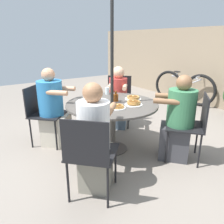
{
  "coord_description": "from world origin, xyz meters",
  "views": [
    {
      "loc": [
        2.43,
        -1.65,
        1.57
      ],
      "look_at": [
        0.0,
        0.0,
        0.58
      ],
      "focal_mm": 35.0,
      "sensor_mm": 36.0,
      "label": 1
    }
  ],
  "objects_px": {
    "pancake_plate_a": "(93,106)",
    "pancake_plate_b": "(134,103)",
    "patio_chair_east": "(42,111)",
    "pancake_plate_d": "(96,101)",
    "diner_east": "(53,111)",
    "pancake_plate_c": "(133,98)",
    "patio_chair_north": "(119,96)",
    "patio_chair_south": "(90,152)",
    "patio_chair_west": "(192,123)",
    "diner_south": "(95,142)",
    "drinking_glass_a": "(107,91)",
    "bicycle": "(184,87)",
    "diner_west": "(178,122)",
    "patio_table": "(112,110)",
    "coffee_cup": "(91,95)",
    "pancake_plate_e": "(117,107)",
    "syrup_bottle": "(116,97)",
    "drinking_glass_b": "(85,94)",
    "diner_north": "(118,100)"
  },
  "relations": [
    {
      "from": "pancake_plate_a",
      "to": "pancake_plate_b",
      "type": "xyz_separation_m",
      "value": [
        0.18,
        0.52,
        -0.0
      ]
    },
    {
      "from": "patio_chair_east",
      "to": "pancake_plate_d",
      "type": "height_order",
      "value": "patio_chair_east"
    },
    {
      "from": "diner_east",
      "to": "pancake_plate_b",
      "type": "height_order",
      "value": "diner_east"
    },
    {
      "from": "pancake_plate_b",
      "to": "pancake_plate_c",
      "type": "relative_size",
      "value": 1.0
    },
    {
      "from": "patio_chair_north",
      "to": "patio_chair_east",
      "type": "relative_size",
      "value": 1.0
    },
    {
      "from": "patio_chair_south",
      "to": "patio_chair_west",
      "type": "bearing_deg",
      "value": 43.06
    },
    {
      "from": "diner_east",
      "to": "diner_south",
      "type": "bearing_deg",
      "value": 45.04
    },
    {
      "from": "drinking_glass_a",
      "to": "bicycle",
      "type": "relative_size",
      "value": 0.07
    },
    {
      "from": "bicycle",
      "to": "diner_west",
      "type": "bearing_deg",
      "value": -65.76
    },
    {
      "from": "patio_table",
      "to": "coffee_cup",
      "type": "relative_size",
      "value": 13.15
    },
    {
      "from": "patio_chair_north",
      "to": "pancake_plate_c",
      "type": "bearing_deg",
      "value": 109.19
    },
    {
      "from": "patio_chair_east",
      "to": "pancake_plate_c",
      "type": "bearing_deg",
      "value": 101.78
    },
    {
      "from": "diner_east",
      "to": "pancake_plate_d",
      "type": "bearing_deg",
      "value": 93.54
    },
    {
      "from": "pancake_plate_a",
      "to": "drinking_glass_a",
      "type": "xyz_separation_m",
      "value": [
        -0.54,
        0.56,
        0.03
      ]
    },
    {
      "from": "patio_chair_east",
      "to": "pancake_plate_c",
      "type": "height_order",
      "value": "patio_chair_east"
    },
    {
      "from": "pancake_plate_a",
      "to": "pancake_plate_b",
      "type": "distance_m",
      "value": 0.55
    },
    {
      "from": "pancake_plate_e",
      "to": "bicycle",
      "type": "bearing_deg",
      "value": 113.06
    },
    {
      "from": "pancake_plate_c",
      "to": "bicycle",
      "type": "xyz_separation_m",
      "value": [
        -1.05,
        2.53,
        -0.34
      ]
    },
    {
      "from": "syrup_bottle",
      "to": "drinking_glass_b",
      "type": "height_order",
      "value": "syrup_bottle"
    },
    {
      "from": "pancake_plate_a",
      "to": "pancake_plate_d",
      "type": "bearing_deg",
      "value": 144.93
    },
    {
      "from": "patio_chair_east",
      "to": "pancake_plate_e",
      "type": "bearing_deg",
      "value": 80.1
    },
    {
      "from": "drinking_glass_a",
      "to": "drinking_glass_b",
      "type": "height_order",
      "value": "same"
    },
    {
      "from": "pancake_plate_b",
      "to": "pancake_plate_e",
      "type": "bearing_deg",
      "value": -93.87
    },
    {
      "from": "diner_north",
      "to": "patio_chair_south",
      "type": "xyz_separation_m",
      "value": [
        1.44,
        -1.37,
        0.02
      ]
    },
    {
      "from": "patio_chair_north",
      "to": "coffee_cup",
      "type": "xyz_separation_m",
      "value": [
        0.4,
        -0.82,
        0.23
      ]
    },
    {
      "from": "pancake_plate_a",
      "to": "drinking_glass_a",
      "type": "relative_size",
      "value": 2.16
    },
    {
      "from": "patio_chair_east",
      "to": "pancake_plate_d",
      "type": "distance_m",
      "value": 0.86
    },
    {
      "from": "diner_east",
      "to": "pancake_plate_e",
      "type": "relative_size",
      "value": 4.85
    },
    {
      "from": "drinking_glass_b",
      "to": "bicycle",
      "type": "relative_size",
      "value": 0.07
    },
    {
      "from": "drinking_glass_a",
      "to": "patio_chair_south",
      "type": "bearing_deg",
      "value": -39.09
    },
    {
      "from": "patio_chair_north",
      "to": "drinking_glass_b",
      "type": "xyz_separation_m",
      "value": [
        0.31,
        -0.87,
        0.24
      ]
    },
    {
      "from": "patio_table",
      "to": "patio_chair_south",
      "type": "bearing_deg",
      "value": -45.62
    },
    {
      "from": "pancake_plate_b",
      "to": "diner_north",
      "type": "bearing_deg",
      "value": 156.45
    },
    {
      "from": "patio_table",
      "to": "patio_chair_south",
      "type": "xyz_separation_m",
      "value": [
        0.76,
        -0.77,
        -0.08
      ]
    },
    {
      "from": "patio_table",
      "to": "pancake_plate_e",
      "type": "bearing_deg",
      "value": -19.16
    },
    {
      "from": "patio_chair_west",
      "to": "diner_north",
      "type": "bearing_deg",
      "value": 53.62
    },
    {
      "from": "patio_chair_north",
      "to": "patio_chair_west",
      "type": "height_order",
      "value": "same"
    },
    {
      "from": "pancake_plate_a",
      "to": "pancake_plate_c",
      "type": "bearing_deg",
      "value": 95.07
    },
    {
      "from": "patio_chair_west",
      "to": "pancake_plate_a",
      "type": "distance_m",
      "value": 1.3
    },
    {
      "from": "patio_chair_north",
      "to": "bicycle",
      "type": "height_order",
      "value": "patio_chair_north"
    },
    {
      "from": "diner_south",
      "to": "drinking_glass_a",
      "type": "bearing_deg",
      "value": 97.34
    },
    {
      "from": "pancake_plate_a",
      "to": "pancake_plate_e",
      "type": "xyz_separation_m",
      "value": [
        0.16,
        0.25,
        -0.01
      ]
    },
    {
      "from": "coffee_cup",
      "to": "bicycle",
      "type": "relative_size",
      "value": 0.06
    },
    {
      "from": "patio_chair_east",
      "to": "pancake_plate_b",
      "type": "bearing_deg",
      "value": 88.9
    },
    {
      "from": "pancake_plate_e",
      "to": "diner_west",
      "type": "bearing_deg",
      "value": 54.77
    },
    {
      "from": "patio_chair_west",
      "to": "pancake_plate_c",
      "type": "xyz_separation_m",
      "value": [
        -0.83,
        -0.32,
        0.2
      ]
    },
    {
      "from": "drinking_glass_a",
      "to": "diner_south",
      "type": "bearing_deg",
      "value": -38.27
    },
    {
      "from": "syrup_bottle",
      "to": "bicycle",
      "type": "height_order",
      "value": "syrup_bottle"
    },
    {
      "from": "patio_chair_north",
      "to": "patio_chair_south",
      "type": "xyz_separation_m",
      "value": [
        1.57,
        -1.48,
        0.0
      ]
    },
    {
      "from": "patio_chair_north",
      "to": "patio_chair_east",
      "type": "bearing_deg",
      "value": 42.64
    }
  ]
}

